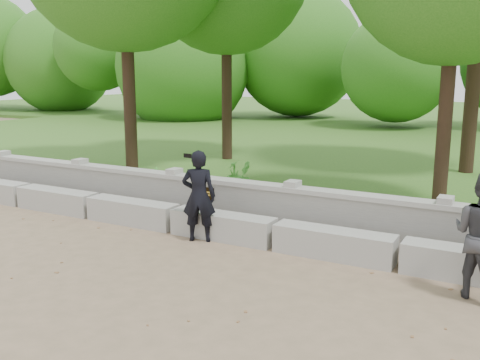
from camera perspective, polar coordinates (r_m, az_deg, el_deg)
The scene contains 8 objects.
ground at distance 8.48m, azimuth -14.41°, elevation -8.53°, with size 80.00×80.00×0.00m, color #917559.
lawn at distance 20.71m, azimuth 12.89°, elevation 3.59°, with size 40.00×22.00×0.25m, color #2E571F.
concrete_bench at distance 9.81m, azimuth -6.92°, elevation -4.14°, with size 11.90×0.45×0.45m.
parapet_wall at distance 10.31m, azimuth -4.69°, elevation -1.95°, with size 12.50×0.35×0.90m.
man_main at distance 9.07m, azimuth -4.42°, elevation -1.72°, with size 0.67×0.63×1.57m.
shrub_a at distance 11.70m, azimuth -8.99°, elevation -0.07°, with size 0.30×0.21×0.58m, color #428B2F.
shrub_b at distance 11.89m, azimuth 0.39°, elevation 0.44°, with size 0.36×0.29×0.65m, color #428B2F.
shrub_d at distance 12.29m, azimuth -0.63°, elevation 0.71°, with size 0.35×0.31×0.62m, color #428B2F.
Camera 1 is at (5.52, -5.77, 2.84)m, focal length 40.00 mm.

